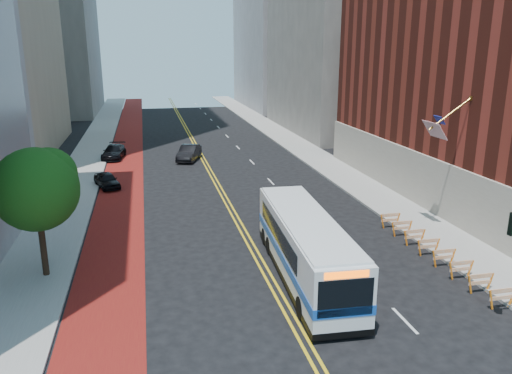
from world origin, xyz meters
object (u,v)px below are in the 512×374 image
object	(u,v)px
street_tree	(37,186)
car_b	(189,153)
transit_bus	(305,246)
car_c	(114,152)
car_a	(107,180)

from	to	relation	value
street_tree	car_b	bearing A→B (deg)	69.66
transit_bus	car_c	xyz separation A→B (m)	(-11.13, 31.81, -1.02)
car_b	car_c	distance (m)	8.23
car_c	street_tree	bearing A→B (deg)	-85.72
street_tree	car_c	world-z (taller)	street_tree
transit_bus	car_a	xyz separation A→B (m)	(-11.13, 20.05, -1.10)
transit_bus	car_b	size ratio (longest dim) A/B	2.51
transit_bus	car_b	world-z (taller)	transit_bus
car_a	car_c	bearing A→B (deg)	70.06
street_tree	transit_bus	world-z (taller)	street_tree
street_tree	car_b	distance (m)	28.33
street_tree	car_c	bearing A→B (deg)	86.15
street_tree	car_a	xyz separation A→B (m)	(1.94, 17.14, -4.27)
car_a	car_c	world-z (taller)	car_c
transit_bus	street_tree	bearing A→B (deg)	170.44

